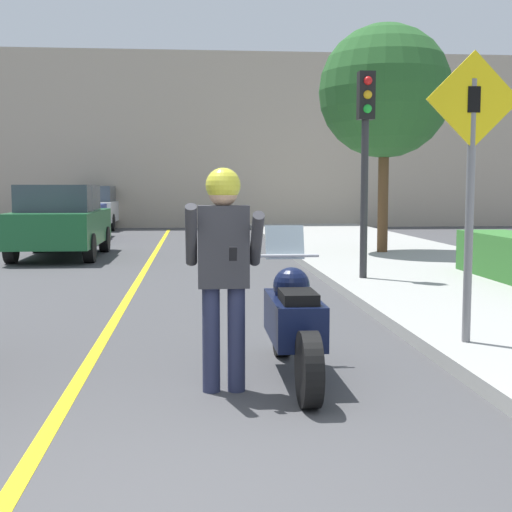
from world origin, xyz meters
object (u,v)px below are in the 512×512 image
at_px(motorcycle, 294,321).
at_px(parked_car_blue, 69,213).
at_px(traffic_light, 365,135).
at_px(parked_car_green, 61,221).
at_px(crossing_sign, 471,169).
at_px(person_biker, 223,255).
at_px(parked_car_white, 93,207).
at_px(street_tree, 385,92).

relative_size(motorcycle, parked_car_blue, 0.53).
distance_m(traffic_light, parked_car_green, 8.12).
distance_m(motorcycle, crossing_sign, 2.29).
relative_size(person_biker, parked_car_green, 0.42).
xyz_separation_m(parked_car_green, parked_car_white, (-0.83, 11.38, 0.00)).
height_order(person_biker, parked_car_green, person_biker).
height_order(street_tree, parked_car_white, street_tree).
bearing_deg(person_biker, street_tree, 68.76).
relative_size(person_biker, traffic_light, 0.53).
bearing_deg(parked_car_blue, motorcycle, -74.07).
height_order(crossing_sign, parked_car_green, crossing_sign).
height_order(crossing_sign, parked_car_white, crossing_sign).
bearing_deg(parked_car_blue, traffic_light, -58.71).
distance_m(traffic_light, parked_car_white, 18.12).
bearing_deg(motorcycle, person_biker, -148.85).
distance_m(traffic_light, street_tree, 5.10).
xyz_separation_m(motorcycle, traffic_light, (1.93, 5.52, 1.98)).
bearing_deg(parked_car_green, street_tree, -5.50).
xyz_separation_m(person_biker, parked_car_green, (-3.32, 11.27, -0.24)).
bearing_deg(traffic_light, motorcycle, -109.30).
height_order(crossing_sign, parked_car_blue, crossing_sign).
bearing_deg(person_biker, crossing_sign, 22.85).
height_order(parked_car_blue, parked_car_white, same).
height_order(motorcycle, person_biker, person_biker).
bearing_deg(parked_car_white, traffic_light, -68.26).
height_order(motorcycle, street_tree, street_tree).
height_order(person_biker, traffic_light, traffic_light).
xyz_separation_m(motorcycle, street_tree, (3.50, 10.19, 3.29)).
distance_m(person_biker, parked_car_white, 23.03).
distance_m(motorcycle, person_biker, 0.93).
relative_size(traffic_light, street_tree, 0.65).
height_order(street_tree, parked_car_blue, street_tree).
xyz_separation_m(traffic_light, parked_car_white, (-6.69, 16.77, -1.62)).
bearing_deg(crossing_sign, parked_car_blue, 112.25).
relative_size(person_biker, street_tree, 0.34).
relative_size(street_tree, parked_car_white, 1.23).
height_order(person_biker, parked_car_white, person_biker).
bearing_deg(traffic_light, crossing_sign, -91.92).
bearing_deg(street_tree, parked_car_blue, 142.76).
bearing_deg(street_tree, traffic_light, -108.50).
relative_size(parked_car_green, parked_car_white, 1.00).
bearing_deg(crossing_sign, street_tree, 79.76).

